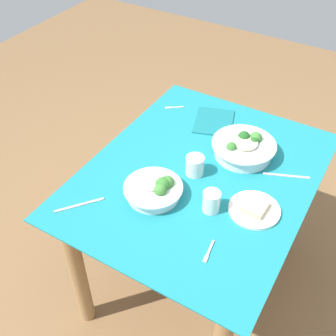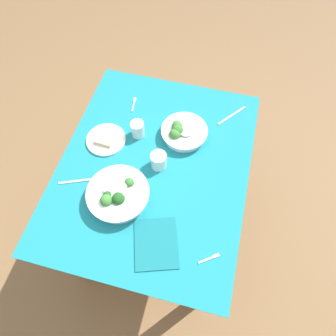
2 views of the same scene
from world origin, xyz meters
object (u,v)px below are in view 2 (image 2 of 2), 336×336
(broccoli_bowl_near, at_px, (183,132))
(table_knife_left, at_px, (79,181))
(broccoli_bowl_far, at_px, (118,195))
(fork_by_near_bowl, at_px, (210,258))
(fork_by_far_bowl, at_px, (134,104))
(water_glass_center, at_px, (138,129))
(water_glass_side, at_px, (159,160))
(napkin_folded_upper, at_px, (156,243))
(bread_side_plate, at_px, (106,139))
(table_knife_right, at_px, (232,115))

(broccoli_bowl_near, bearing_deg, table_knife_left, 132.27)
(table_knife_left, bearing_deg, broccoli_bowl_far, -32.37)
(broccoli_bowl_far, xyz_separation_m, fork_by_near_bowl, (-0.16, -0.44, -0.03))
(fork_by_far_bowl, xyz_separation_m, fork_by_near_bowl, (-0.70, -0.54, 0.00))
(fork_by_far_bowl, xyz_separation_m, table_knife_left, (-0.51, 0.10, -0.00))
(fork_by_far_bowl, bearing_deg, water_glass_center, -163.64)
(fork_by_far_bowl, distance_m, table_knife_left, 0.52)
(fork_by_far_bowl, bearing_deg, broccoli_bowl_near, -122.80)
(water_glass_side, bearing_deg, napkin_folded_upper, -166.39)
(broccoli_bowl_far, bearing_deg, fork_by_far_bowl, 10.94)
(broccoli_bowl_near, height_order, water_glass_center, broccoli_bowl_near)
(broccoli_bowl_far, xyz_separation_m, table_knife_left, (0.04, 0.21, -0.03))
(broccoli_bowl_near, relative_size, fork_by_near_bowl, 2.81)
(broccoli_bowl_far, distance_m, napkin_folded_upper, 0.27)
(bread_side_plate, relative_size, water_glass_center, 2.29)
(table_knife_left, bearing_deg, fork_by_far_bowl, 56.24)
(fork_by_far_bowl, relative_size, table_knife_left, 0.53)
(broccoli_bowl_near, height_order, napkin_folded_upper, broccoli_bowl_near)
(table_knife_left, bearing_deg, bread_side_plate, 58.15)
(napkin_folded_upper, bearing_deg, broccoli_bowl_near, 1.83)
(fork_by_far_bowl, relative_size, fork_by_near_bowl, 1.21)
(broccoli_bowl_far, relative_size, table_knife_left, 1.45)
(napkin_folded_upper, bearing_deg, water_glass_side, 13.61)
(table_knife_right, bearing_deg, napkin_folded_upper, -156.81)
(table_knife_right, distance_m, napkin_folded_upper, 0.77)
(table_knife_right, bearing_deg, water_glass_center, 156.68)
(water_glass_center, height_order, napkin_folded_upper, water_glass_center)
(broccoli_bowl_far, bearing_deg, table_knife_right, -34.94)
(fork_by_near_bowl, relative_size, table_knife_left, 0.43)
(bread_side_plate, distance_m, napkin_folded_upper, 0.58)
(table_knife_left, bearing_deg, water_glass_center, 37.75)
(fork_by_far_bowl, height_order, table_knife_right, same)
(fork_by_far_bowl, distance_m, fork_by_near_bowl, 0.89)
(broccoli_bowl_near, xyz_separation_m, fork_by_far_bowl, (0.14, 0.30, -0.03))
(bread_side_plate, xyz_separation_m, water_glass_side, (-0.07, -0.29, 0.03))
(broccoli_bowl_far, bearing_deg, napkin_folded_upper, -125.82)
(table_knife_left, bearing_deg, water_glass_side, 5.37)
(bread_side_plate, relative_size, fork_by_far_bowl, 1.97)
(broccoli_bowl_far, distance_m, water_glass_side, 0.25)
(water_glass_center, distance_m, fork_by_near_bowl, 0.69)
(broccoli_bowl_far, xyz_separation_m, table_knife_right, (0.59, -0.42, -0.03))
(table_knife_right, bearing_deg, fork_by_far_bowl, 134.05)
(fork_by_far_bowl, bearing_deg, fork_by_near_bowl, -150.01)
(broccoli_bowl_near, distance_m, fork_by_far_bowl, 0.33)
(water_glass_side, relative_size, table_knife_left, 0.44)
(broccoli_bowl_far, height_order, table_knife_left, broccoli_bowl_far)
(water_glass_center, bearing_deg, bread_side_plate, 117.80)
(fork_by_near_bowl, distance_m, table_knife_left, 0.67)
(broccoli_bowl_far, bearing_deg, table_knife_left, 79.94)
(water_glass_center, height_order, table_knife_right, water_glass_center)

